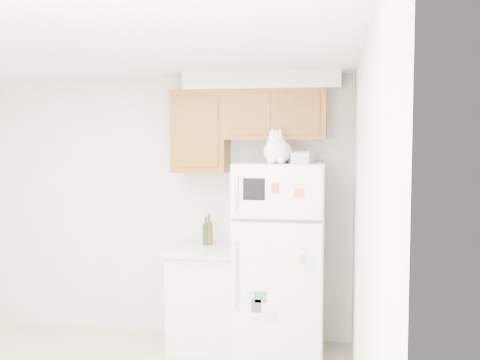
% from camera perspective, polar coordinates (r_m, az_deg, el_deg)
% --- Properties ---
extents(room_shell, '(3.84, 4.04, 2.52)m').
position_cam_1_polar(room_shell, '(3.85, -15.12, 0.62)').
color(room_shell, silver).
rests_on(room_shell, ground_plane).
extents(refrigerator, '(0.76, 0.78, 1.70)m').
position_cam_1_polar(refrigerator, '(4.98, 4.12, -8.05)').
color(refrigerator, white).
rests_on(refrigerator, ground_plane).
extents(base_counter, '(0.64, 0.64, 0.92)m').
position_cam_1_polar(base_counter, '(5.25, -3.49, -11.77)').
color(base_counter, white).
rests_on(base_counter, ground_plane).
extents(cat, '(0.29, 0.43, 0.30)m').
position_cam_1_polar(cat, '(4.75, 3.82, 3.06)').
color(cat, white).
rests_on(cat, refrigerator).
extents(storage_box_back, '(0.21, 0.18, 0.10)m').
position_cam_1_polar(storage_box_back, '(5.02, 6.36, 2.38)').
color(storage_box_back, white).
rests_on(storage_box_back, refrigerator).
extents(storage_box_front, '(0.17, 0.14, 0.09)m').
position_cam_1_polar(storage_box_front, '(4.77, 5.97, 2.24)').
color(storage_box_front, white).
rests_on(storage_box_front, refrigerator).
extents(bottle_green, '(0.06, 0.06, 0.27)m').
position_cam_1_polar(bottle_green, '(5.25, -3.49, -5.18)').
color(bottle_green, '#19381E').
rests_on(bottle_green, base_counter).
extents(bottle_amber, '(0.07, 0.07, 0.29)m').
position_cam_1_polar(bottle_amber, '(5.26, -3.17, -5.02)').
color(bottle_amber, '#593814').
rests_on(bottle_amber, base_counter).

